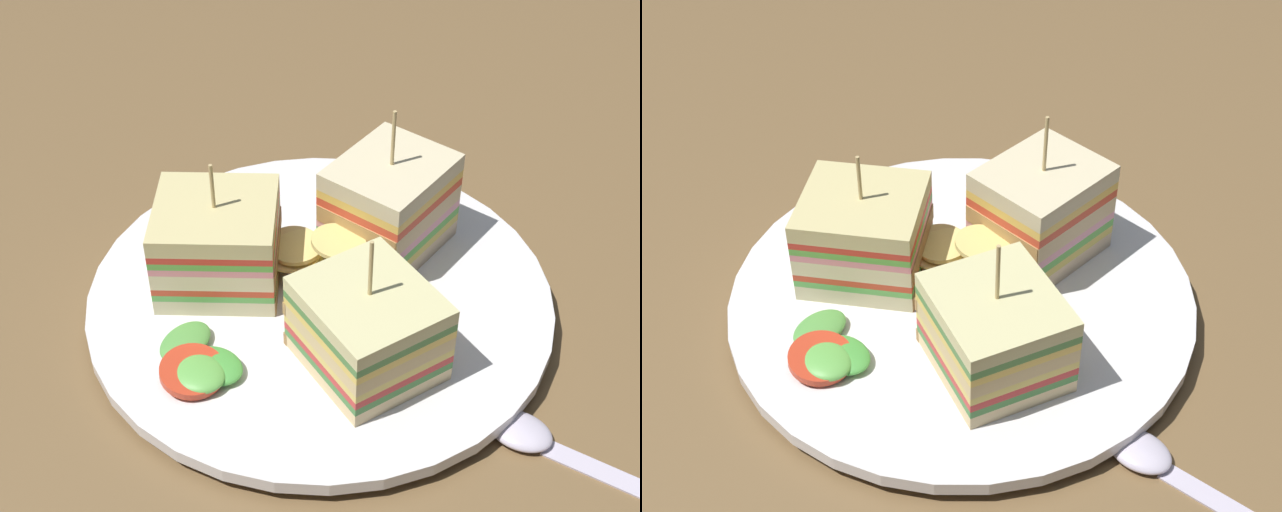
# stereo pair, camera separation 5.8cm
# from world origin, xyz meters

# --- Properties ---
(ground_plane) EXTENTS (1.09, 0.98, 0.02)m
(ground_plane) POSITION_xyz_m (0.00, 0.00, -0.01)
(ground_plane) COLOR brown
(plate) EXTENTS (0.29, 0.29, 0.02)m
(plate) POSITION_xyz_m (0.00, 0.00, 0.01)
(plate) COLOR white
(plate) RESTS_ON ground_plane
(sandwich_wedge_0) EXTENTS (0.09, 0.09, 0.09)m
(sandwich_wedge_0) POSITION_xyz_m (-0.03, -0.06, 0.04)
(sandwich_wedge_0) COLOR beige
(sandwich_wedge_0) RESTS_ON plate
(sandwich_wedge_1) EXTENTS (0.09, 0.09, 0.09)m
(sandwich_wedge_1) POSITION_xyz_m (0.06, 0.01, 0.04)
(sandwich_wedge_1) COLOR beige
(sandwich_wedge_1) RESTS_ON plate
(sandwich_wedge_2) EXTENTS (0.10, 0.10, 0.10)m
(sandwich_wedge_2) POSITION_xyz_m (-0.04, 0.05, 0.05)
(sandwich_wedge_2) COLOR beige
(sandwich_wedge_2) RESTS_ON plate
(chip_pile) EXTENTS (0.08, 0.07, 0.04)m
(chip_pile) POSITION_xyz_m (-0.01, -0.00, 0.03)
(chip_pile) COLOR #DDC066
(chip_pile) RESTS_ON plate
(salad_garnish) EXTENTS (0.07, 0.06, 0.01)m
(salad_garnish) POSITION_xyz_m (0.05, -0.08, 0.02)
(salad_garnish) COLOR #62B14A
(salad_garnish) RESTS_ON plate
(spoon) EXTENTS (0.12, 0.12, 0.01)m
(spoon) POSITION_xyz_m (0.14, 0.10, 0.00)
(spoon) COLOR silver
(spoon) RESTS_ON ground_plane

